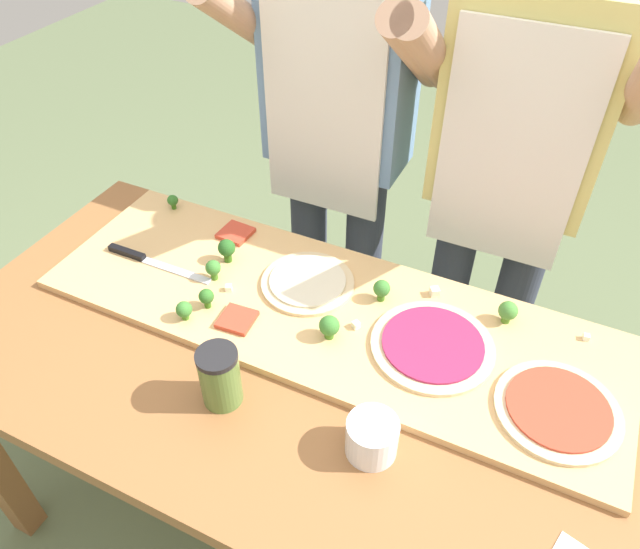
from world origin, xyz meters
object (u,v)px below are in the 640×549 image
Objects in this scene: pizza_whole_tomato_red at (558,409)px; sauce_jar at (220,377)px; prep_table at (307,394)px; cheese_crumble_b at (586,337)px; cheese_crumble_c at (229,288)px; pizza_whole_cheese_artichoke at (308,282)px; pizza_slice_near_left at (236,233)px; pizza_whole_beet_magenta at (433,345)px; cook_right at (511,168)px; broccoli_floret_center_right at (184,310)px; broccoli_floret_front_right at (173,201)px; broccoli_floret_front_left at (329,326)px; broccoli_floret_center_left at (508,311)px; cheese_crumble_d at (356,325)px; cook_left at (337,128)px; broccoli_floret_back_right at (227,249)px; pizza_slice_far_left at (237,319)px; cheese_crumble_a at (435,292)px; broccoli_floret_back_mid at (213,268)px; flour_cup at (372,439)px; chefs_knife at (144,259)px; broccoli_floret_front_mid at (382,289)px; broccoli_floret_back_left at (206,297)px.

sauce_jar reaches higher than pizza_whole_tomato_red.
prep_table is 0.64m from cheese_crumble_b.
cheese_crumble_b is 0.88× the size of cheese_crumble_c.
pizza_slice_near_left is at bearing 160.65° from pizza_whole_cheese_artichoke.
cook_right reaches higher than pizza_whole_beet_magenta.
broccoli_floret_center_right is 3.60× the size of cheese_crumble_b.
broccoli_floret_front_left is at bearing -22.83° from broccoli_floret_front_right.
prep_table is at bearing -29.77° from broccoli_floret_front_right.
broccoli_floret_center_left reaches higher than cheese_crumble_d.
cook_left reaches higher than cheese_crumble_b.
pizza_whole_tomato_red is at bearing -11.31° from pizza_whole_beet_magenta.
broccoli_floret_back_right is (-0.35, 0.13, 0.01)m from broccoli_floret_front_left.
cheese_crumble_d is at bearing -26.59° from pizza_whole_cheese_artichoke.
cheese_crumble_a is at bearing 36.25° from pizza_slice_far_left.
cheese_crumble_b is (0.87, 0.12, -0.03)m from broccoli_floret_back_right.
pizza_whole_tomato_red is 0.39m from cheese_crumble_a.
pizza_whole_beet_magenta is at bearing 4.21° from cheese_crumble_c.
pizza_whole_cheese_artichoke is 0.24m from broccoli_floret_back_mid.
pizza_whole_cheese_artichoke is at bearing -19.35° from pizza_slice_near_left.
flour_cup is (0.15, -0.27, 0.01)m from cheese_crumble_d.
prep_table is at bearing -111.29° from cook_right.
broccoli_floret_back_mid is 0.56m from cook_left.
cheese_crumble_a reaches higher than chefs_knife.
broccoli_floret_front_mid is at bearing -170.25° from cheese_crumble_b.
pizza_whole_cheese_artichoke is at bearing 13.50° from chefs_knife.
broccoli_floret_center_left reaches higher than pizza_whole_cheese_artichoke.
sauce_jar reaches higher than pizza_slice_near_left.
cook_right is at bearing 35.00° from chefs_knife.
prep_table is 113.07× the size of cheese_crumble_c.
pizza_slice_near_left is at bearing 149.43° from broccoli_floret_front_left.
chefs_knife is 7.06× the size of broccoli_floret_front_right.
flour_cup is (0.73, -0.25, 0.01)m from chefs_knife.
pizza_whole_cheese_artichoke is 2.29× the size of flour_cup.
broccoli_floret_front_left is (0.21, 0.05, 0.03)m from pizza_slice_far_left.
pizza_slice_near_left is 1.41× the size of broccoli_floret_center_left.
sauce_jar is at bearing -114.77° from cook_right.
prep_table is 0.30m from broccoli_floret_front_mid.
broccoli_floret_back_mid is at bearing -85.05° from broccoli_floret_back_right.
broccoli_floret_front_right is 0.93m from cook_right.
cheese_crumble_d is at bearing 51.13° from broccoli_floret_front_left.
broccoli_floret_center_left is at bearing 13.57° from broccoli_floret_back_mid.
cheese_crumble_b reaches higher than pizza_slice_near_left.
pizza_slice_far_left is 1.78× the size of broccoli_floret_front_right.
pizza_whole_beet_magenta is 0.57m from broccoli_floret_center_right.
pizza_whole_cheese_artichoke is 2.86× the size of pizza_slice_near_left.
pizza_slice_far_left is 1.19× the size of broccoli_floret_back_right.
broccoli_floret_back_left is 0.03× the size of cook_left.
pizza_whole_beet_magenta is at bearing 168.69° from pizza_whole_tomato_red.
broccoli_floret_center_left is 3.75× the size of cheese_crumble_c.
pizza_whole_tomato_red is 4.40× the size of broccoli_floret_center_left.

